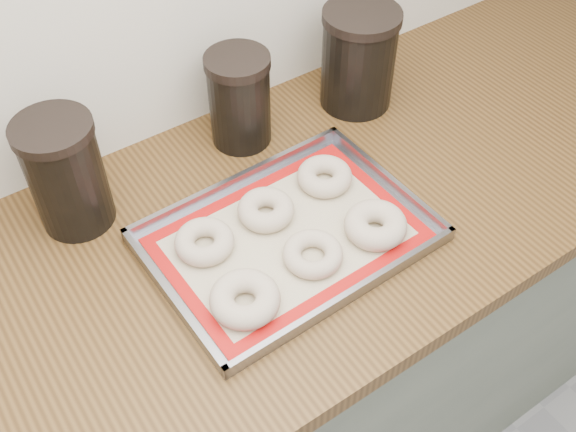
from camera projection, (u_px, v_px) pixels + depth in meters
cabinet at (320, 334)px, 1.57m from camera, size 3.00×0.65×0.86m
countertop at (329, 200)px, 1.24m from camera, size 3.06×0.68×0.04m
baking_tray at (288, 237)px, 1.14m from camera, size 0.47×0.34×0.03m
baking_mat at (288, 238)px, 1.15m from camera, size 0.43×0.30×0.00m
bagel_front_left at (245, 299)px, 1.04m from camera, size 0.14×0.14×0.04m
bagel_front_mid at (313, 254)px, 1.10m from camera, size 0.11×0.11×0.03m
bagel_front_right at (376, 225)px, 1.14m from camera, size 0.13×0.13×0.04m
bagel_back_left at (204, 242)px, 1.12m from camera, size 0.11×0.11×0.03m
bagel_back_mid at (266, 210)px, 1.17m from camera, size 0.10×0.10×0.04m
bagel_back_right at (325, 176)px, 1.22m from camera, size 0.13×0.13×0.04m
canister_left at (66, 174)px, 1.11m from camera, size 0.13×0.13×0.21m
canister_mid at (239, 99)px, 1.26m from camera, size 0.12×0.12×0.19m
canister_right at (358, 58)px, 1.33m from camera, size 0.15×0.15×0.21m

